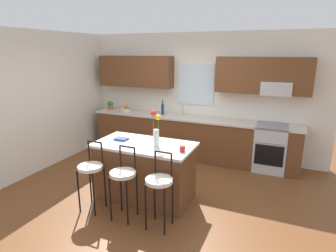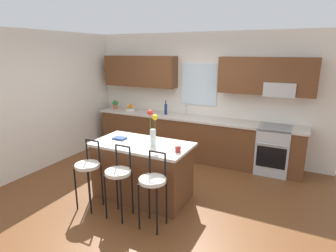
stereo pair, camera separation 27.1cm
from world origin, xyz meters
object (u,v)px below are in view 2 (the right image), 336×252
(bar_stool_middle, at_px, (118,175))
(bar_stool_far, at_px, (153,184))
(bar_stool_near, at_px, (88,168))
(fruit_bowl_oranges, at_px, (130,108))
(flower_vase, at_px, (153,129))
(bottle_olive_oil, at_px, (166,109))
(potted_plant_small, at_px, (115,104))
(kitchen_island, at_px, (142,170))
(oven_range, at_px, (273,150))
(mug_ceramic, at_px, (178,149))
(cookbook, at_px, (120,138))

(bar_stool_middle, distance_m, bar_stool_far, 0.55)
(bar_stool_near, distance_m, fruit_bowl_oranges, 2.82)
(flower_vase, distance_m, bottle_olive_oil, 2.18)
(potted_plant_small, bearing_deg, kitchen_island, -45.07)
(oven_range, distance_m, mug_ceramic, 2.39)
(kitchen_island, distance_m, bottle_olive_oil, 2.16)
(oven_range, bearing_deg, fruit_bowl_oranges, 179.50)
(kitchen_island, bearing_deg, mug_ceramic, -8.92)
(mug_ceramic, bearing_deg, bar_stool_far, -103.00)
(cookbook, relative_size, bottle_olive_oil, 0.63)
(oven_range, distance_m, flower_vase, 2.62)
(mug_ceramic, relative_size, fruit_bowl_oranges, 0.38)
(kitchen_island, relative_size, mug_ceramic, 17.24)
(kitchen_island, bearing_deg, potted_plant_small, 134.93)
(flower_vase, height_order, cookbook, flower_vase)
(potted_plant_small, bearing_deg, bar_stool_far, -45.90)
(cookbook, bearing_deg, bar_stool_near, -100.90)
(bar_stool_near, bearing_deg, cookbook, 79.10)
(fruit_bowl_oranges, bearing_deg, bottle_olive_oil, -0.26)
(fruit_bowl_oranges, distance_m, potted_plant_small, 0.45)
(bar_stool_middle, relative_size, flower_vase, 1.87)
(bar_stool_near, relative_size, bar_stool_far, 1.00)
(flower_vase, distance_m, fruit_bowl_oranges, 2.70)
(bar_stool_near, relative_size, flower_vase, 1.87)
(bar_stool_middle, xyz_separation_m, bottle_olive_oil, (-0.59, 2.62, 0.41))
(mug_ceramic, bearing_deg, potted_plant_small, 141.72)
(bar_stool_far, xyz_separation_m, potted_plant_small, (-2.54, 2.62, 0.40))
(cookbook, height_order, fruit_bowl_oranges, fruit_bowl_oranges)
(bar_stool_near, relative_size, mug_ceramic, 11.58)
(bottle_olive_oil, bearing_deg, flower_vase, -68.23)
(bar_stool_near, relative_size, bar_stool_middle, 1.00)
(cookbook, distance_m, fruit_bowl_oranges, 2.27)
(cookbook, relative_size, potted_plant_small, 0.94)
(bottle_olive_oil, bearing_deg, mug_ceramic, -59.05)
(mug_ceramic, height_order, bottle_olive_oil, bottle_olive_oil)
(bar_stool_far, distance_m, bottle_olive_oil, 2.88)
(kitchen_island, xyz_separation_m, fruit_bowl_oranges, (-1.54, 2.00, 0.51))
(bar_stool_far, bearing_deg, bar_stool_middle, 180.00)
(bar_stool_middle, distance_m, cookbook, 0.83)
(oven_range, bearing_deg, potted_plant_small, 179.63)
(bar_stool_middle, relative_size, potted_plant_small, 4.90)
(flower_vase, xyz_separation_m, mug_ceramic, (0.45, -0.08, -0.22))
(bar_stool_middle, height_order, bar_stool_far, same)
(bar_stool_middle, xyz_separation_m, fruit_bowl_oranges, (-1.54, 2.62, 0.34))
(kitchen_island, xyz_separation_m, potted_plant_small, (-1.99, 1.99, 0.57))
(oven_range, distance_m, bar_stool_far, 2.87)
(bottle_olive_oil, bearing_deg, potted_plant_small, -179.98)
(mug_ceramic, height_order, cookbook, mug_ceramic)
(cookbook, bearing_deg, bottle_olive_oil, 94.66)
(fruit_bowl_oranges, relative_size, bottle_olive_oil, 0.76)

